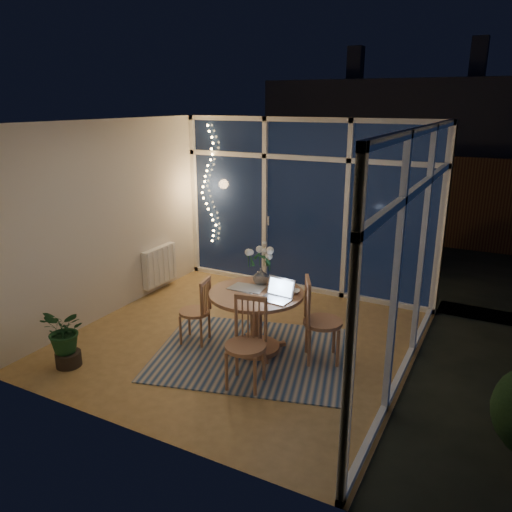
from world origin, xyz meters
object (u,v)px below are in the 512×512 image
(chair_left, at_px, (194,310))
(laptop, at_px, (275,290))
(flower_vase, at_px, (261,276))
(chair_right, at_px, (323,320))
(chair_front, at_px, (245,344))
(dining_table, at_px, (256,322))
(potted_plant, at_px, (65,334))

(chair_left, relative_size, laptop, 2.53)
(flower_vase, bearing_deg, chair_left, -149.78)
(chair_right, bearing_deg, chair_front, 123.20)
(laptop, bearing_deg, dining_table, 164.55)
(chair_right, xyz_separation_m, potted_plant, (-2.45, -1.42, -0.12))
(dining_table, relative_size, potted_plant, 1.42)
(chair_front, height_order, flower_vase, chair_front)
(chair_right, xyz_separation_m, laptop, (-0.47, -0.26, 0.36))
(chair_left, distance_m, flower_vase, 0.90)
(dining_table, bearing_deg, potted_plant, -142.82)
(chair_left, bearing_deg, chair_front, 48.65)
(flower_vase, distance_m, potted_plant, 2.27)
(dining_table, height_order, chair_left, chair_left)
(dining_table, distance_m, potted_plant, 2.11)
(dining_table, relative_size, chair_front, 1.14)
(chair_front, distance_m, laptop, 0.72)
(chair_right, distance_m, flower_vase, 0.91)
(dining_table, height_order, potted_plant, potted_plant)
(chair_right, bearing_deg, dining_table, 73.66)
(dining_table, relative_size, chair_left, 1.29)
(chair_left, height_order, laptop, laptop)
(laptop, bearing_deg, chair_right, 34.92)
(dining_table, xyz_separation_m, potted_plant, (-1.68, -1.28, 0.01))
(chair_left, height_order, flower_vase, flower_vase)
(chair_right, bearing_deg, chair_left, 74.03)
(chair_left, relative_size, chair_right, 0.85)
(laptop, bearing_deg, chair_left, -172.05)
(chair_left, bearing_deg, potted_plant, -51.10)
(chair_front, xyz_separation_m, laptop, (0.04, 0.61, 0.38))
(chair_left, xyz_separation_m, chair_right, (1.52, 0.29, 0.08))
(dining_table, xyz_separation_m, chair_left, (-0.76, -0.15, 0.05))
(dining_table, bearing_deg, flower_vase, 105.17)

